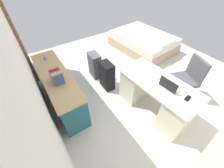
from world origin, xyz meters
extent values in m
plane|color=beige|center=(0.00, 0.00, 0.00)|extent=(5.33, 5.33, 0.00)
cube|color=white|center=(0.00, 2.09, 1.25)|extent=(4.33, 0.10, 2.50)
cube|color=brown|center=(1.62, 2.01, 1.02)|extent=(0.88, 0.05, 2.04)
cube|color=beige|center=(-1.02, 0.28, 0.74)|extent=(1.48, 0.76, 0.04)
cube|color=beige|center=(-1.51, 0.24, 0.36)|extent=(0.44, 0.62, 0.72)
cube|color=beige|center=(-0.53, 0.31, 0.36)|extent=(0.44, 0.62, 0.72)
cylinder|color=black|center=(-1.08, -0.47, 0.02)|extent=(0.52, 0.52, 0.04)
cylinder|color=black|center=(-1.08, -0.47, 0.21)|extent=(0.06, 0.06, 0.42)
cube|color=#4C4C51|center=(-1.08, -0.47, 0.46)|extent=(0.59, 0.59, 0.08)
cube|color=#4C4C51|center=(-1.15, -0.65, 0.72)|extent=(0.43, 0.21, 0.44)
cube|color=#235B6B|center=(0.21, 1.71, 0.35)|extent=(1.76, 0.44, 0.71)
cube|color=tan|center=(0.21, 1.71, 0.73)|extent=(1.80, 0.48, 0.04)
cube|color=#1E4E5B|center=(-0.19, 1.48, 0.19)|extent=(0.67, 0.01, 0.25)
cube|color=#1E4E5B|center=(0.61, 1.48, 0.19)|extent=(0.67, 0.01, 0.25)
cube|color=tan|center=(0.92, -1.25, 0.14)|extent=(2.01, 1.55, 0.28)
cube|color=silver|center=(0.92, -1.25, 0.38)|extent=(1.94, 1.48, 0.20)
cube|color=white|center=(0.25, -1.31, 0.53)|extent=(0.53, 0.72, 0.10)
cube|color=black|center=(0.05, 0.68, 0.33)|extent=(0.37, 0.23, 0.67)
cube|color=#4C4C51|center=(0.57, 0.70, 0.32)|extent=(0.38, 0.25, 0.63)
cube|color=#B7B7BC|center=(-1.20, 0.22, 0.76)|extent=(0.32, 0.24, 0.02)
cube|color=black|center=(-1.20, 0.33, 0.87)|extent=(0.31, 0.03, 0.19)
ellipsoid|color=white|center=(-0.94, 0.24, 0.77)|extent=(0.07, 0.10, 0.03)
cube|color=black|center=(-1.51, 0.20, 0.76)|extent=(0.09, 0.15, 0.01)
cube|color=#354A7E|center=(-0.12, 1.71, 0.84)|extent=(0.03, 0.17, 0.19)
cube|color=tan|center=(-0.08, 1.71, 0.86)|extent=(0.04, 0.17, 0.23)
cube|color=#73426E|center=(-0.04, 1.71, 0.86)|extent=(0.03, 0.17, 0.22)
cube|color=#85386A|center=(0.00, 1.71, 0.85)|extent=(0.03, 0.17, 0.21)
cube|color=#AD232C|center=(0.04, 1.71, 0.86)|extent=(0.04, 0.17, 0.22)
cube|color=#999045|center=(0.08, 1.71, 0.85)|extent=(0.04, 0.17, 0.20)
cone|color=#4C7FBF|center=(0.80, 1.71, 0.80)|extent=(0.08, 0.08, 0.11)
camera|label=1|loc=(-2.02, 1.94, 2.40)|focal=22.52mm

